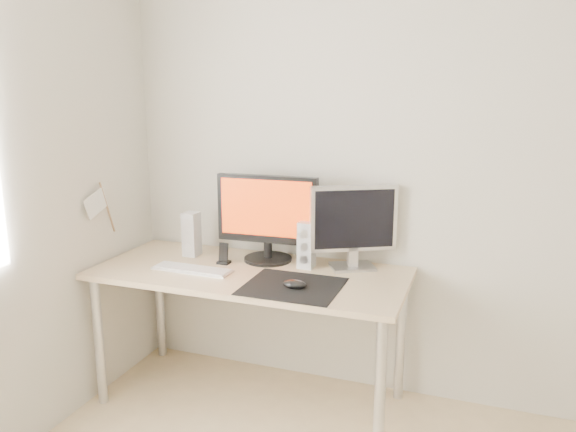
# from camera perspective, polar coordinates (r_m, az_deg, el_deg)

# --- Properties ---
(wall_back) EXTENTS (3.50, 0.00, 3.50)m
(wall_back) POSITION_cam_1_polar(r_m,az_deg,el_deg) (2.91, 16.12, 4.61)
(wall_back) COLOR beige
(wall_back) RESTS_ON ground
(mousepad) EXTENTS (0.45, 0.40, 0.00)m
(mousepad) POSITION_cam_1_polar(r_m,az_deg,el_deg) (2.66, 0.47, -7.15)
(mousepad) COLOR black
(mousepad) RESTS_ON desk
(mouse) EXTENTS (0.12, 0.07, 0.04)m
(mouse) POSITION_cam_1_polar(r_m,az_deg,el_deg) (2.62, 0.67, -6.95)
(mouse) COLOR black
(mouse) RESTS_ON mousepad
(desk) EXTENTS (1.60, 0.70, 0.73)m
(desk) POSITION_cam_1_polar(r_m,az_deg,el_deg) (2.92, -3.88, -7.02)
(desk) COLOR #D1B587
(desk) RESTS_ON ground
(main_monitor) EXTENTS (0.55, 0.27, 0.47)m
(main_monitor) POSITION_cam_1_polar(r_m,az_deg,el_deg) (2.98, -2.13, 0.10)
(main_monitor) COLOR black
(main_monitor) RESTS_ON desk
(second_monitor) EXTENTS (0.41, 0.25, 0.43)m
(second_monitor) POSITION_cam_1_polar(r_m,az_deg,el_deg) (2.88, 6.67, -0.71)
(second_monitor) COLOR #B2B2B4
(second_monitor) RESTS_ON desk
(speaker_left) EXTENTS (0.08, 0.09, 0.24)m
(speaker_left) POSITION_cam_1_polar(r_m,az_deg,el_deg) (3.15, -9.78, -1.83)
(speaker_left) COLOR silver
(speaker_left) RESTS_ON desk
(speaker_right) EXTENTS (0.08, 0.09, 0.24)m
(speaker_right) POSITION_cam_1_polar(r_m,az_deg,el_deg) (2.90, 1.89, -2.94)
(speaker_right) COLOR silver
(speaker_right) RESTS_ON desk
(keyboard) EXTENTS (0.42, 0.13, 0.02)m
(keyboard) POSITION_cam_1_polar(r_m,az_deg,el_deg) (2.92, -9.72, -5.34)
(keyboard) COLOR silver
(keyboard) RESTS_ON desk
(phone_dock) EXTENTS (0.06, 0.05, 0.11)m
(phone_dock) POSITION_cam_1_polar(r_m,az_deg,el_deg) (3.01, -6.55, -4.19)
(phone_dock) COLOR black
(phone_dock) RESTS_ON desk
(pennant) EXTENTS (0.01, 0.23, 0.29)m
(pennant) POSITION_cam_1_polar(r_m,az_deg,el_deg) (3.09, -18.61, 1.10)
(pennant) COLOR #A57F54
(pennant) RESTS_ON wall_left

